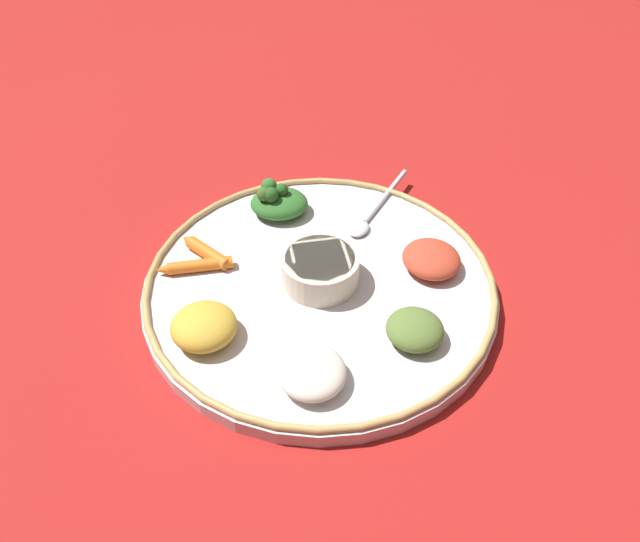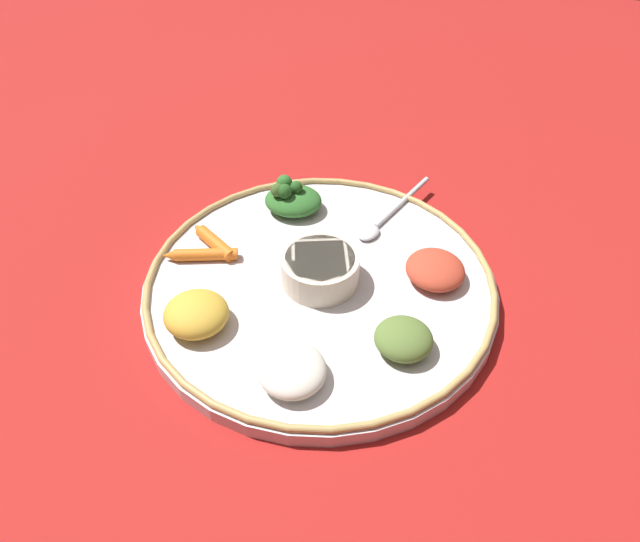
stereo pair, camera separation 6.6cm
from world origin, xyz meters
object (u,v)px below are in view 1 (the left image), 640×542
center_bowl (320,268)px  greens_pile (278,201)px  spoon (372,213)px  carrot_outer (195,266)px  carrot_near_spoon (205,251)px

center_bowl → greens_pile: bearing=-55.2°
spoon → carrot_outer: carrot_outer is taller
carrot_outer → center_bowl: bearing=-174.8°
center_bowl → carrot_near_spoon: size_ratio=1.16×
carrot_outer → greens_pile: bearing=-117.5°
carrot_near_spoon → spoon: bearing=-147.1°
center_bowl → spoon: center_bowl is taller
center_bowl → carrot_outer: (0.15, 0.01, -0.01)m
center_bowl → greens_pile: greens_pile is taller
center_bowl → spoon: (-0.04, -0.13, -0.02)m
greens_pile → carrot_outer: 0.15m
center_bowl → carrot_outer: bearing=5.2°
spoon → carrot_near_spoon: size_ratio=2.12×
carrot_near_spoon → carrot_outer: bearing=85.8°
greens_pile → center_bowl: bearing=124.8°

